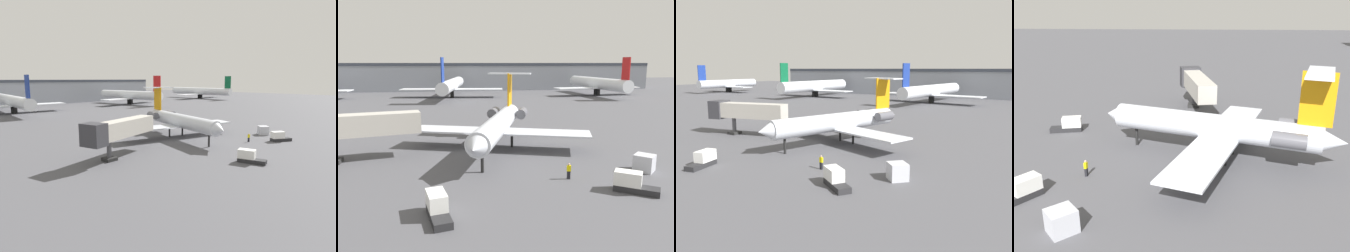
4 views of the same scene
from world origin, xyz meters
The scene contains 7 objects.
ground_plane centered at (0.00, 0.00, -0.05)m, with size 400.00×400.00×0.10m, color #4C4C51.
regional_jet centered at (3.61, 0.54, 3.57)m, with size 24.78×26.13×10.14m.
jet_bridge centered at (-14.90, -2.46, 4.32)m, with size 14.76×5.92×6.02m.
ground_crew_marshaller centered at (8.93, -12.54, 0.86)m, with size 0.43×0.31×1.69m.
baggage_tug_lead centered at (13.52, -16.67, 0.84)m, with size 4.07×3.45×1.90m.
baggage_tug_trailing centered at (-4.01, -18.89, 0.84)m, with size 2.23×4.21×1.90m.
cargo_container_uld centered at (18.05, -11.46, 0.92)m, with size 2.76×2.77×1.85m.
Camera 4 is at (40.53, -1.17, 16.12)m, focal length 38.87 mm.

